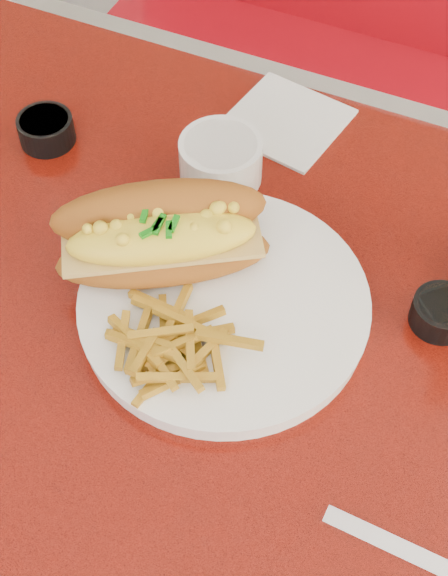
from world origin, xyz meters
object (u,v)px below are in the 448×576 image
at_px(dinner_plate, 224,305).
at_px(gravy_ramekin, 221,159).
at_px(mac_hoagie, 161,235).
at_px(booth_bench_far, 375,156).
at_px(diner_table, 199,404).
at_px(sauce_cup_right, 441,312).
at_px(sauce_cup_left, 46,129).
at_px(fork, 164,315).

height_order(dinner_plate, gravy_ramekin, gravy_ramekin).
bearing_deg(mac_hoagie, booth_bench_far, 53.36).
relative_size(diner_table, sauce_cup_right, 15.62).
relative_size(dinner_plate, mac_hoagie, 1.39).
distance_m(booth_bench_far, dinner_plate, 0.92).
height_order(diner_table, dinner_plate, dinner_plate).
relative_size(mac_hoagie, sauce_cup_left, 2.86).
bearing_deg(booth_bench_far, diner_table, -90.00).
distance_m(diner_table, mac_hoagie, 0.23).
bearing_deg(sauce_cup_left, dinner_plate, -25.48).
relative_size(mac_hoagie, fork, 1.62).
relative_size(booth_bench_far, sauce_cup_right, 15.24).
distance_m(fork, gravy_ramekin, 0.21).
xyz_separation_m(fork, sauce_cup_left, (-0.25, 0.18, -0.00)).
relative_size(booth_bench_far, sauce_cup_left, 14.40).
height_order(dinner_plate, fork, same).
xyz_separation_m(booth_bench_far, sauce_cup_right, (0.22, -0.70, 0.50)).
relative_size(booth_bench_far, gravy_ramekin, 9.70).
distance_m(dinner_plate, fork, 0.06).
relative_size(mac_hoagie, sauce_cup_right, 3.02).
bearing_deg(mac_hoagie, gravy_ramekin, 59.45).
xyz_separation_m(gravy_ramekin, sauce_cup_left, (-0.21, -0.03, -0.01)).
height_order(mac_hoagie, sauce_cup_right, mac_hoagie).
bearing_deg(booth_bench_far, gravy_ramekin, -95.90).
xyz_separation_m(booth_bench_far, sauce_cup_left, (-0.28, -0.64, 0.50)).
xyz_separation_m(mac_hoagie, sauce_cup_left, (-0.22, 0.12, -0.04)).
height_order(booth_bench_far, fork, booth_bench_far).
height_order(booth_bench_far, mac_hoagie, booth_bench_far).
distance_m(mac_hoagie, fork, 0.08).
xyz_separation_m(diner_table, sauce_cup_left, (-0.28, 0.17, 0.18)).
bearing_deg(sauce_cup_right, fork, -154.12).
distance_m(diner_table, booth_bench_far, 0.87).
bearing_deg(mac_hoagie, sauce_cup_right, -20.32).
distance_m(booth_bench_far, mac_hoagie, 0.94).
height_order(booth_bench_far, sauce_cup_left, booth_bench_far).
bearing_deg(gravy_ramekin, dinner_plate, -64.45).
bearing_deg(fork, booth_bench_far, -10.31).
relative_size(booth_bench_far, fork, 8.17).
height_order(sauce_cup_left, sauce_cup_right, sauce_cup_left).
bearing_deg(sauce_cup_right, gravy_ramekin, 161.88).
xyz_separation_m(dinner_plate, sauce_cup_right, (0.20, 0.08, 0.00)).
xyz_separation_m(dinner_plate, fork, (-0.05, -0.04, 0.01)).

